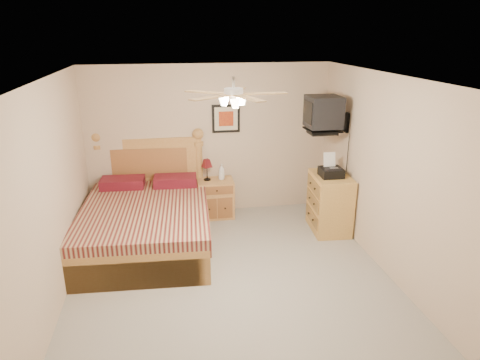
% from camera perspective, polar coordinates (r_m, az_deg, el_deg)
% --- Properties ---
extents(floor, '(4.50, 4.50, 0.00)m').
position_cam_1_polar(floor, '(5.56, -1.08, -13.16)').
color(floor, gray).
rests_on(floor, ground).
extents(ceiling, '(4.00, 4.50, 0.04)m').
position_cam_1_polar(ceiling, '(4.71, -1.28, 13.39)').
color(ceiling, white).
rests_on(ceiling, ground).
extents(wall_back, '(4.00, 0.04, 2.50)m').
position_cam_1_polar(wall_back, '(7.14, -4.03, 5.22)').
color(wall_back, '#C7AE93').
rests_on(wall_back, ground).
extents(wall_front, '(4.00, 0.04, 2.50)m').
position_cam_1_polar(wall_front, '(3.04, 5.79, -15.72)').
color(wall_front, '#C7AE93').
rests_on(wall_front, ground).
extents(wall_left, '(0.04, 4.50, 2.50)m').
position_cam_1_polar(wall_left, '(5.11, -23.93, -2.30)').
color(wall_left, '#C7AE93').
rests_on(wall_left, ground).
extents(wall_right, '(0.04, 4.50, 2.50)m').
position_cam_1_polar(wall_right, '(5.65, 19.29, 0.31)').
color(wall_right, '#C7AE93').
rests_on(wall_right, ground).
extents(bed, '(1.88, 2.39, 1.48)m').
position_cam_1_polar(bed, '(6.19, -12.68, -2.44)').
color(bed, '#B97F3D').
rests_on(bed, ground).
extents(nightstand, '(0.60, 0.45, 0.64)m').
position_cam_1_polar(nightstand, '(7.20, -3.26, -2.44)').
color(nightstand, '#9F693E').
rests_on(nightstand, ground).
extents(table_lamp, '(0.25, 0.25, 0.36)m').
position_cam_1_polar(table_lamp, '(7.05, -4.43, 1.39)').
color(table_lamp, '#5B1116').
rests_on(table_lamp, nightstand).
extents(lotion_bottle, '(0.13, 0.13, 0.27)m').
position_cam_1_polar(lotion_bottle, '(7.08, -2.50, 1.12)').
color(lotion_bottle, white).
rests_on(lotion_bottle, nightstand).
extents(framed_picture, '(0.46, 0.04, 0.46)m').
position_cam_1_polar(framed_picture, '(7.07, -1.89, 8.19)').
color(framed_picture, black).
rests_on(framed_picture, wall_back).
extents(dresser, '(0.59, 0.80, 0.90)m').
position_cam_1_polar(dresser, '(6.79, 11.87, -3.01)').
color(dresser, '#B0813F').
rests_on(dresser, ground).
extents(fax_machine, '(0.33, 0.35, 0.35)m').
position_cam_1_polar(fax_machine, '(6.53, 12.12, 1.90)').
color(fax_machine, black).
rests_on(fax_machine, dresser).
extents(magazine_lower, '(0.20, 0.26, 0.02)m').
position_cam_1_polar(magazine_lower, '(6.85, 10.91, 1.39)').
color(magazine_lower, '#C1B499').
rests_on(magazine_lower, dresser).
extents(magazine_upper, '(0.22, 0.28, 0.02)m').
position_cam_1_polar(magazine_upper, '(6.84, 10.90, 1.55)').
color(magazine_upper, tan).
rests_on(magazine_upper, magazine_lower).
extents(wall_tv, '(0.56, 0.46, 0.58)m').
position_cam_1_polar(wall_tv, '(6.57, 12.29, 8.59)').
color(wall_tv, black).
rests_on(wall_tv, wall_right).
extents(ceiling_fan, '(1.14, 1.14, 0.28)m').
position_cam_1_polar(ceiling_fan, '(4.53, -0.86, 11.37)').
color(ceiling_fan, white).
rests_on(ceiling_fan, ceiling).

